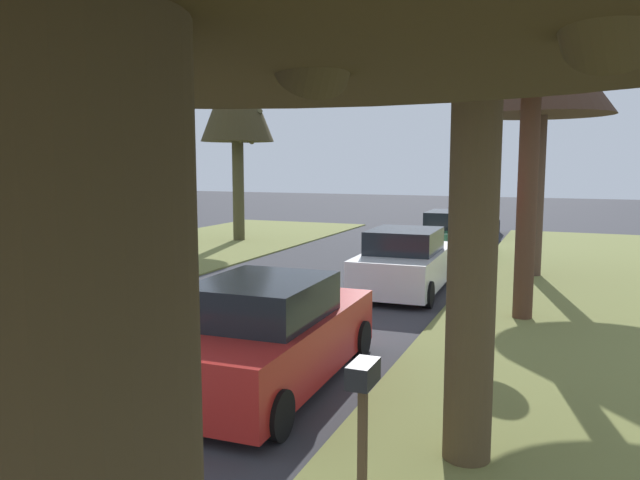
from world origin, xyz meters
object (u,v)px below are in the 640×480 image
at_px(street_tree_right_mid_b, 534,25).
at_px(curbside_mailbox, 363,389).
at_px(street_tree_right_far, 542,67).
at_px(parked_sedan_green, 453,236).
at_px(street_tree_left_mid_b, 95,65).
at_px(parked_sedan_navy, 474,220).
at_px(street_tree_left_far, 237,97).
at_px(parked_sedan_red, 269,335).
at_px(parked_sedan_white, 406,262).
at_px(stop_sign_far, 472,215).

height_order(street_tree_right_mid_b, curbside_mailbox, street_tree_right_mid_b).
bearing_deg(street_tree_right_far, curbside_mailbox, -94.00).
bearing_deg(parked_sedan_green, street_tree_left_mid_b, -140.65).
height_order(street_tree_right_mid_b, parked_sedan_navy, street_tree_right_mid_b).
xyz_separation_m(street_tree_right_far, parked_sedan_green, (-2.76, 2.86, -5.04)).
xyz_separation_m(street_tree_left_far, parked_sedan_red, (8.57, -14.22, -5.09)).
relative_size(parked_sedan_red, parked_sedan_white, 1.00).
bearing_deg(stop_sign_far, street_tree_left_far, 137.92).
distance_m(street_tree_right_far, street_tree_left_mid_b, 12.24).
bearing_deg(parked_sedan_white, stop_sign_far, -53.01).
bearing_deg(stop_sign_far, curbside_mailbox, -90.05).
bearing_deg(parked_sedan_navy, street_tree_right_far, -72.30).
distance_m(stop_sign_far, parked_sedan_navy, 15.35).
xyz_separation_m(street_tree_right_mid_b, parked_sedan_red, (-3.15, -5.22, -5.12)).
height_order(street_tree_right_mid_b, street_tree_right_far, street_tree_right_mid_b).
bearing_deg(parked_sedan_red, parked_sedan_white, 88.22).
height_order(parked_sedan_red, curbside_mailbox, parked_sedan_red).
xyz_separation_m(stop_sign_far, street_tree_right_mid_b, (0.96, 0.72, 3.65)).
bearing_deg(parked_sedan_navy, street_tree_left_far, -147.99).
relative_size(street_tree_right_far, parked_sedan_green, 1.61).
bearing_deg(parked_sedan_green, street_tree_right_mid_b, -70.53).
relative_size(street_tree_right_mid_b, parked_sedan_red, 1.61).
bearing_deg(parked_sedan_red, parked_sedan_navy, 89.67).
distance_m(street_tree_right_far, street_tree_left_far, 12.26).
xyz_separation_m(parked_sedan_red, parked_sedan_navy, (0.11, 19.64, 0.00)).
bearing_deg(street_tree_right_mid_b, street_tree_left_mid_b, 175.65).
distance_m(parked_sedan_green, curbside_mailbox, 15.68).
height_order(street_tree_left_mid_b, parked_sedan_green, street_tree_left_mid_b).
distance_m(street_tree_left_mid_b, parked_sedan_green, 12.38).
bearing_deg(parked_sedan_red, street_tree_left_mid_b, 143.98).
bearing_deg(stop_sign_far, street_tree_right_far, 81.44).
bearing_deg(parked_sedan_green, street_tree_right_far, -46.04).
distance_m(parked_sedan_red, parked_sedan_white, 7.12).
height_order(stop_sign_far, parked_sedan_navy, stop_sign_far).
distance_m(stop_sign_far, parked_sedan_red, 5.22).
height_order(parked_sedan_navy, curbside_mailbox, parked_sedan_navy).
bearing_deg(parked_sedan_white, street_tree_left_mid_b, -173.29).
relative_size(stop_sign_far, parked_sedan_red, 0.67).
xyz_separation_m(stop_sign_far, curbside_mailbox, (-0.01, -6.83, -1.13)).
xyz_separation_m(street_tree_right_mid_b, parked_sedan_white, (-2.93, 1.89, -5.12)).
bearing_deg(street_tree_left_far, street_tree_left_mid_b, -88.75).
distance_m(street_tree_right_far, parked_sedan_red, 11.94).
relative_size(parked_sedan_navy, curbside_mailbox, 3.50).
bearing_deg(curbside_mailbox, parked_sedan_green, 96.85).
relative_size(street_tree_right_far, parked_sedan_white, 1.61).
bearing_deg(parked_sedan_navy, curbside_mailbox, -84.62).
relative_size(street_tree_right_far, curbside_mailbox, 5.62).
xyz_separation_m(parked_sedan_white, parked_sedan_green, (0.09, 6.12, 0.00)).
bearing_deg(street_tree_right_mid_b, parked_sedan_red, -121.05).
xyz_separation_m(street_tree_left_far, parked_sedan_navy, (8.68, 5.43, -5.09)).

